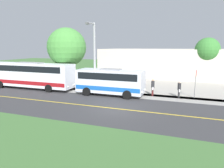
% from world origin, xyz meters
% --- Properties ---
extents(ground_plane, '(120.00, 120.00, 0.00)m').
position_xyz_m(ground_plane, '(0.00, 0.00, 0.00)').
color(ground_plane, '#3D6633').
extents(road_surface, '(8.00, 100.00, 0.01)m').
position_xyz_m(road_surface, '(0.00, 0.00, 0.00)').
color(road_surface, '#333335').
rests_on(road_surface, ground).
extents(sidewalk, '(2.40, 100.00, 0.01)m').
position_xyz_m(sidewalk, '(-5.20, 0.00, 0.00)').
color(sidewalk, gray).
rests_on(sidewalk, ground).
extents(parking_lot_surface, '(14.00, 36.00, 0.01)m').
position_xyz_m(parking_lot_surface, '(-12.40, 3.00, 0.00)').
color(parking_lot_surface, '#9E9991').
rests_on(parking_lot_surface, ground).
extents(road_centre_line, '(0.16, 100.00, 0.00)m').
position_xyz_m(road_centre_line, '(0.00, 0.00, 0.01)').
color(road_centre_line, gold).
rests_on(road_centre_line, ground).
extents(shuttle_bus_front, '(2.70, 7.25, 2.81)m').
position_xyz_m(shuttle_bus_front, '(-4.53, -2.06, 1.55)').
color(shuttle_bus_front, silver).
rests_on(shuttle_bus_front, ground).
extents(transit_bus_rear, '(2.58, 11.79, 3.22)m').
position_xyz_m(transit_bus_rear, '(-4.46, -12.69, 1.77)').
color(transit_bus_rear, white).
rests_on(transit_bus_rear, ground).
extents(pedestrian_with_bags, '(0.72, 0.34, 1.72)m').
position_xyz_m(pedestrian_with_bags, '(-5.73, 4.93, 0.92)').
color(pedestrian_with_bags, '#262628').
rests_on(pedestrian_with_bags, ground).
extents(pedestrian_waiting, '(0.72, 0.34, 1.81)m').
position_xyz_m(pedestrian_waiting, '(-5.66, 2.28, 0.98)').
color(pedestrian_waiting, '#4C1919').
rests_on(pedestrian_waiting, ground).
extents(stop_sign, '(0.76, 0.07, 2.88)m').
position_xyz_m(stop_sign, '(-6.10, 6.42, 1.96)').
color(stop_sign, slate).
rests_on(stop_sign, ground).
extents(street_light_pole, '(1.97, 0.24, 7.65)m').
position_xyz_m(street_light_pole, '(-4.87, -4.08, 4.23)').
color(street_light_pole, '#9E9EA3').
rests_on(street_light_pole, ground).
extents(tree_curbside, '(4.95, 4.95, 7.51)m').
position_xyz_m(tree_curbside, '(-7.40, -9.09, 5.02)').
color(tree_curbside, '#4C3826').
rests_on(tree_curbside, ground).
extents(tree_lot_edge, '(3.51, 3.51, 6.42)m').
position_xyz_m(tree_lot_edge, '(-17.40, 8.20, 4.64)').
color(tree_lot_edge, '#4C3826').
rests_on(tree_lot_edge, ground).
extents(commercial_building, '(10.00, 23.64, 4.70)m').
position_xyz_m(commercial_building, '(-21.40, 2.97, 2.35)').
color(commercial_building, beige).
rests_on(commercial_building, ground).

